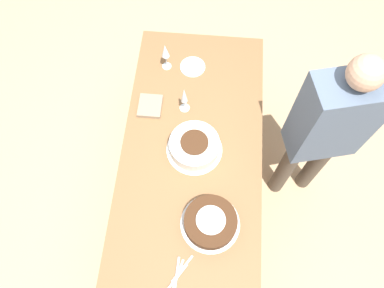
{
  "coord_description": "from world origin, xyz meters",
  "views": [
    {
      "loc": [
        -0.95,
        -0.08,
        2.81
      ],
      "look_at": [
        0.0,
        0.0,
        0.79
      ],
      "focal_mm": 35.0,
      "sensor_mm": 36.0,
      "label": 1
    }
  ],
  "objects_px": {
    "cake_front_chocolate": "(210,222)",
    "person_cutting": "(327,129)",
    "wine_glass_near": "(165,52)",
    "wine_glass_far": "(184,96)",
    "cake_center_white": "(194,146)"
  },
  "relations": [
    {
      "from": "cake_front_chocolate",
      "to": "wine_glass_far",
      "type": "xyz_separation_m",
      "value": [
        0.73,
        0.21,
        0.1
      ]
    },
    {
      "from": "wine_glass_far",
      "to": "person_cutting",
      "type": "xyz_separation_m",
      "value": [
        -0.17,
        -0.83,
        0.04
      ]
    },
    {
      "from": "cake_front_chocolate",
      "to": "person_cutting",
      "type": "relative_size",
      "value": 0.21
    },
    {
      "from": "cake_center_white",
      "to": "cake_front_chocolate",
      "type": "bearing_deg",
      "value": -164.19
    },
    {
      "from": "wine_glass_near",
      "to": "wine_glass_far",
      "type": "relative_size",
      "value": 1.0
    },
    {
      "from": "wine_glass_near",
      "to": "person_cutting",
      "type": "bearing_deg",
      "value": -116.52
    },
    {
      "from": "wine_glass_near",
      "to": "person_cutting",
      "type": "height_order",
      "value": "person_cutting"
    },
    {
      "from": "cake_front_chocolate",
      "to": "wine_glass_near",
      "type": "xyz_separation_m",
      "value": [
        1.04,
        0.36,
        0.11
      ]
    },
    {
      "from": "cake_center_white",
      "to": "cake_front_chocolate",
      "type": "height_order",
      "value": "cake_center_white"
    },
    {
      "from": "cake_center_white",
      "to": "person_cutting",
      "type": "bearing_deg",
      "value": -81.48
    },
    {
      "from": "cake_front_chocolate",
      "to": "wine_glass_far",
      "type": "bearing_deg",
      "value": 16.22
    },
    {
      "from": "cake_front_chocolate",
      "to": "cake_center_white",
      "type": "bearing_deg",
      "value": 15.81
    },
    {
      "from": "cake_center_white",
      "to": "person_cutting",
      "type": "distance_m",
      "value": 0.76
    },
    {
      "from": "cake_front_chocolate",
      "to": "wine_glass_near",
      "type": "distance_m",
      "value": 1.11
    },
    {
      "from": "cake_center_white",
      "to": "wine_glass_far",
      "type": "xyz_separation_m",
      "value": [
        0.29,
        0.09,
        0.09
      ]
    }
  ]
}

